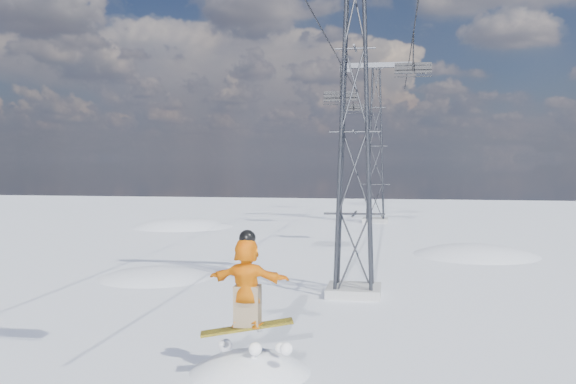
{
  "coord_description": "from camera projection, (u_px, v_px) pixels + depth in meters",
  "views": [
    {
      "loc": [
        2.1,
        -13.49,
        4.61
      ],
      "look_at": [
        -0.63,
        3.01,
        3.73
      ],
      "focal_mm": 40.0,
      "sensor_mm": 36.0,
      "label": 1
    }
  ],
  "objects": [
    {
      "name": "lift_chair_far",
      "position": [
        341.0,
        97.0,
        42.1
      ],
      "size": [
        2.21,
        0.64,
        2.74
      ],
      "color": "black",
      "rests_on": "ground"
    },
    {
      "name": "lift_chair_extra",
      "position": [
        353.0,
        108.0,
        55.08
      ],
      "size": [
        1.92,
        0.55,
        2.38
      ],
      "color": "black",
      "rests_on": "ground"
    },
    {
      "name": "lift_tower_near",
      "position": [
        355.0,
        133.0,
        21.34
      ],
      "size": [
        5.2,
        1.8,
        11.43
      ],
      "color": "#999999",
      "rests_on": "ground"
    },
    {
      "name": "ground",
      "position": [
        294.0,
        371.0,
        13.88
      ],
      "size": [
        120.0,
        120.0,
        0.0
      ],
      "primitive_type": "plane",
      "color": "white",
      "rests_on": "ground"
    },
    {
      "name": "lift_chair_mid",
      "position": [
        413.0,
        69.0,
        31.75
      ],
      "size": [
        1.81,
        0.52,
        2.25
      ],
      "color": "black",
      "rests_on": "ground"
    },
    {
      "name": "lift_tower_far",
      "position": [
        376.0,
        146.0,
        45.97
      ],
      "size": [
        5.2,
        1.8,
        11.43
      ],
      "color": "#999999",
      "rests_on": "ground"
    },
    {
      "name": "haul_cables",
      "position": [
        369.0,
        35.0,
        32.39
      ],
      "size": [
        4.46,
        51.0,
        0.06
      ],
      "color": "black",
      "rests_on": "ground"
    }
  ]
}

